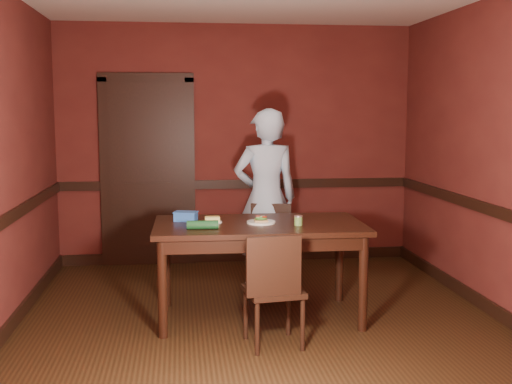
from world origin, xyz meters
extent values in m
cube|color=black|center=(0.00, 0.00, 0.00)|extent=(4.00, 4.50, 0.01)
cube|color=#5A201B|center=(0.00, 2.25, 1.35)|extent=(4.00, 0.02, 2.70)
cube|color=#5A201B|center=(0.00, -2.25, 1.35)|extent=(4.00, 0.02, 2.70)
cube|color=#5A201B|center=(2.00, 0.00, 1.35)|extent=(0.02, 4.50, 2.70)
cube|color=black|center=(0.00, 2.23, 0.90)|extent=(4.00, 0.03, 0.10)
cube|color=black|center=(-1.99, 0.00, 0.90)|extent=(0.03, 4.50, 0.10)
cube|color=black|center=(1.99, 0.00, 0.90)|extent=(0.03, 4.50, 0.10)
cube|color=black|center=(0.00, 2.23, 0.06)|extent=(4.00, 0.03, 0.12)
cube|color=black|center=(-1.99, 0.00, 0.06)|extent=(0.03, 4.50, 0.12)
cube|color=black|center=(1.99, 0.00, 0.06)|extent=(0.03, 4.50, 0.12)
cube|color=black|center=(-1.00, 2.21, 1.02)|extent=(0.85, 0.04, 2.05)
cube|color=black|center=(-1.48, 2.23, 1.02)|extent=(0.10, 0.06, 2.15)
cube|color=black|center=(-0.52, 2.23, 1.02)|extent=(0.10, 0.06, 2.15)
cube|color=black|center=(-1.00, 2.23, 2.10)|extent=(1.05, 0.06, 0.10)
cube|color=black|center=(0.00, 0.18, 0.41)|extent=(1.75, 1.00, 0.81)
imported|color=#ADCAE0|center=(0.20, 1.18, 0.88)|extent=(0.68, 0.48, 1.76)
cylinder|color=silver|center=(0.02, 0.17, 0.82)|extent=(0.24, 0.24, 0.01)
cube|color=tan|center=(0.02, 0.17, 0.83)|extent=(0.11, 0.10, 0.02)
ellipsoid|color=#489835|center=(0.02, 0.17, 0.85)|extent=(0.10, 0.09, 0.02)
cylinder|color=#B91A04|center=(0.00, 0.18, 0.87)|extent=(0.04, 0.04, 0.01)
cylinder|color=#B91A04|center=(0.05, 0.16, 0.87)|extent=(0.04, 0.04, 0.01)
cylinder|color=#7EAC65|center=(-0.01, 0.15, 0.87)|extent=(0.03, 0.03, 0.01)
cylinder|color=#7EAC65|center=(0.04, 0.19, 0.87)|extent=(0.03, 0.03, 0.01)
cylinder|color=#7EAC65|center=(0.02, 0.17, 0.87)|extent=(0.03, 0.03, 0.01)
cylinder|color=#638D40|center=(0.31, 0.03, 0.85)|extent=(0.07, 0.07, 0.07)
cylinder|color=beige|center=(0.31, 0.03, 0.89)|extent=(0.07, 0.07, 0.01)
cylinder|color=silver|center=(-0.38, 0.24, 0.82)|extent=(0.16, 0.16, 0.01)
cube|color=#DBCB64|center=(-0.38, 0.24, 0.84)|extent=(0.12, 0.08, 0.04)
cube|color=blue|center=(-0.60, 0.35, 0.85)|extent=(0.21, 0.17, 0.07)
cube|color=blue|center=(-0.60, 0.35, 0.89)|extent=(0.22, 0.18, 0.01)
cylinder|color=#133F1C|center=(-0.47, -0.04, 0.85)|extent=(0.25, 0.08, 0.07)
camera|label=1|loc=(-0.64, -5.03, 1.75)|focal=45.00mm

